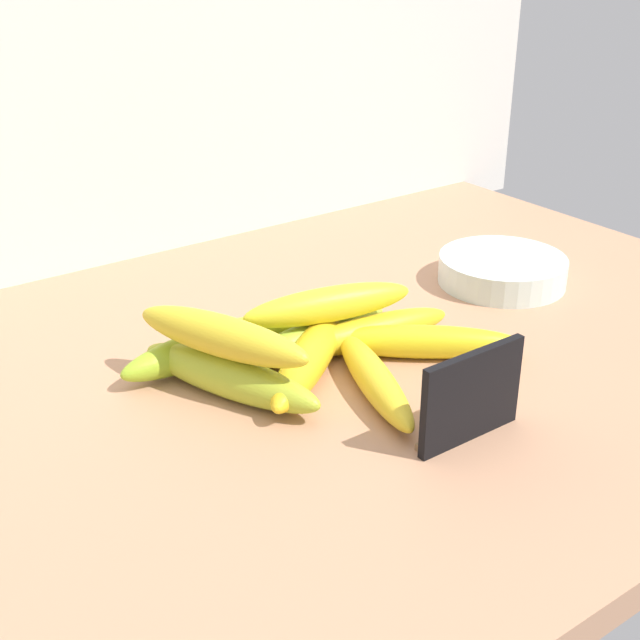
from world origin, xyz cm
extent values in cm
cube|color=tan|center=(0.00, 0.00, 1.50)|extent=(110.00, 76.00, 3.00)
cube|color=black|center=(-0.15, -18.41, 7.20)|extent=(11.00, 0.80, 8.40)
cube|color=olive|center=(-0.15, -17.61, 3.30)|extent=(9.90, 1.20, 0.60)
cylinder|color=silver|center=(27.69, 3.82, 4.71)|extent=(15.44, 15.44, 3.41)
ellipsoid|color=#93B727|center=(-11.82, 6.91, 4.89)|extent=(18.99, 5.42, 3.77)
ellipsoid|color=yellow|center=(-4.53, -1.15, 4.96)|extent=(18.94, 16.05, 3.93)
ellipsoid|color=yellow|center=(6.77, -4.79, 4.73)|extent=(18.18, 15.51, 3.46)
ellipsoid|color=gold|center=(3.92, -0.48, 4.74)|extent=(19.24, 5.95, 3.47)
ellipsoid|color=#B2C028|center=(-3.55, 7.06, 4.77)|extent=(19.40, 6.61, 3.53)
ellipsoid|color=yellow|center=(-1.88, -7.80, 4.62)|extent=(9.29, 18.63, 3.23)
ellipsoid|color=#A2BF36|center=(-1.66, 2.63, 4.69)|extent=(20.64, 5.32, 3.38)
ellipsoid|color=#AABC2E|center=(-12.99, 0.41, 5.02)|extent=(11.10, 20.35, 4.03)
ellipsoid|color=yellow|center=(-0.33, 1.97, 8.20)|extent=(18.66, 7.59, 3.63)
ellipsoid|color=yellow|center=(-13.12, 0.76, 8.99)|extent=(11.01, 18.92, 3.92)
camera|label=1|loc=(-47.12, -61.57, 44.28)|focal=48.20mm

